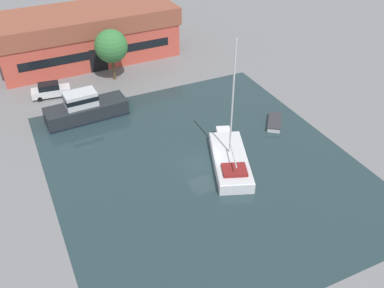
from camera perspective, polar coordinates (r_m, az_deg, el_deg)
ground_plane at (r=41.73m, az=1.43°, el=-2.87°), size 440.00×440.00×0.00m
water_canal at (r=41.73m, az=1.43°, el=-2.87°), size 28.42×32.58×0.01m
warehouse_building at (r=64.28m, az=-13.84°, el=13.97°), size 25.31×10.73×6.97m
quay_tree_near_building at (r=56.71m, az=-10.74°, el=12.69°), size 4.23×4.23×6.74m
parked_car at (r=55.72m, az=-18.35°, el=6.83°), size 4.80×2.30×1.81m
sailboat_moored at (r=41.61m, az=5.07°, el=-2.00°), size 6.01×9.97×12.63m
motor_cruiser at (r=49.86m, az=-14.04°, el=4.61°), size 9.34×3.55×3.34m
small_dinghy at (r=48.48m, az=10.95°, el=2.87°), size 3.32×3.72×0.61m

